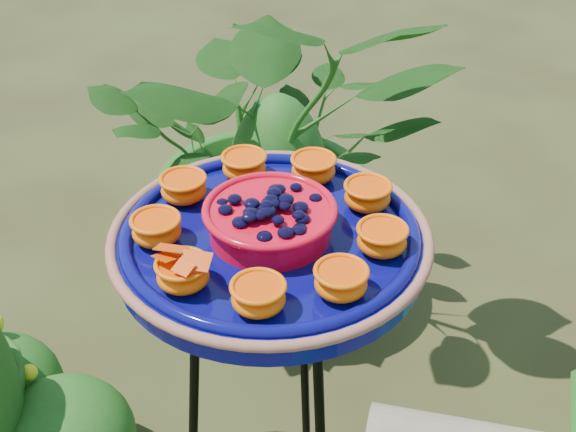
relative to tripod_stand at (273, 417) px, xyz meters
The scene contains 3 objects.
tripod_stand is the anchor object (origin of this frame).
feeder_dish 0.37m from the tripod_stand, 97.25° to the right, with size 0.51×0.51×0.10m.
shrub_back_left 0.92m from the tripod_stand, 127.18° to the left, with size 0.86×0.75×0.96m, color #205015.
Camera 1 is at (0.55, -0.77, 1.54)m, focal length 50.00 mm.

